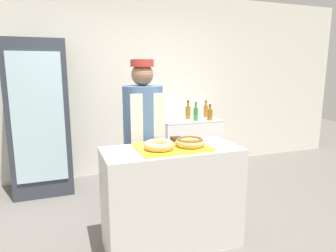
# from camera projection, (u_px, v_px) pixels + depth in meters

# --- Properties ---
(ground_plane) EXTENTS (14.00, 14.00, 0.00)m
(ground_plane) POSITION_uv_depth(u_px,v_px,m) (172.00, 243.00, 2.78)
(ground_plane) COLOR #66605B
(wall_back) EXTENTS (8.00, 0.06, 2.70)m
(wall_back) POSITION_uv_depth(u_px,v_px,m) (121.00, 85.00, 4.48)
(wall_back) COLOR silver
(wall_back) RESTS_ON ground_plane
(display_counter) EXTENTS (1.21, 0.54, 0.92)m
(display_counter) POSITION_uv_depth(u_px,v_px,m) (172.00, 197.00, 2.69)
(display_counter) COLOR beige
(display_counter) RESTS_ON ground_plane
(serving_tray) EXTENTS (0.62, 0.45, 0.02)m
(serving_tray) POSITION_uv_depth(u_px,v_px,m) (172.00, 147.00, 2.60)
(serving_tray) COLOR yellow
(serving_tray) RESTS_ON display_counter
(donut_light_glaze) EXTENTS (0.26, 0.26, 0.07)m
(donut_light_glaze) POSITION_uv_depth(u_px,v_px,m) (159.00, 145.00, 2.48)
(donut_light_glaze) COLOR tan
(donut_light_glaze) RESTS_ON serving_tray
(donut_chocolate_glaze) EXTENTS (0.26, 0.26, 0.07)m
(donut_chocolate_glaze) POSITION_uv_depth(u_px,v_px,m) (190.00, 142.00, 2.58)
(donut_chocolate_glaze) COLOR tan
(donut_chocolate_glaze) RESTS_ON serving_tray
(brownie_back_left) EXTENTS (0.09, 0.09, 0.03)m
(brownie_back_left) POSITION_uv_depth(u_px,v_px,m) (155.00, 141.00, 2.71)
(brownie_back_left) COLOR #382111
(brownie_back_left) RESTS_ON serving_tray
(brownie_back_right) EXTENTS (0.09, 0.09, 0.03)m
(brownie_back_right) POSITION_uv_depth(u_px,v_px,m) (177.00, 139.00, 2.78)
(brownie_back_right) COLOR #382111
(brownie_back_right) RESTS_ON serving_tray
(baker_person) EXTENTS (0.41, 0.41, 1.69)m
(baker_person) POSITION_uv_depth(u_px,v_px,m) (144.00, 139.00, 3.11)
(baker_person) COLOR #4C4C51
(baker_person) RESTS_ON ground_plane
(beverage_fridge) EXTENTS (0.71, 0.62, 1.95)m
(beverage_fridge) POSITION_uv_depth(u_px,v_px,m) (40.00, 118.00, 3.82)
(beverage_fridge) COLOR #333842
(beverage_fridge) RESTS_ON ground_plane
(chest_freezer) EXTENTS (0.88, 0.63, 0.84)m
(chest_freezer) POSITION_uv_depth(u_px,v_px,m) (187.00, 145.00, 4.63)
(chest_freezer) COLOR white
(chest_freezer) RESTS_ON ground_plane
(bottle_green) EXTENTS (0.07, 0.07, 0.27)m
(bottle_green) POSITION_uv_depth(u_px,v_px,m) (196.00, 114.00, 4.36)
(bottle_green) COLOR #2D8C38
(bottle_green) RESTS_ON chest_freezer
(bottle_amber) EXTENTS (0.07, 0.07, 0.26)m
(bottle_amber) POSITION_uv_depth(u_px,v_px,m) (206.00, 111.00, 4.66)
(bottle_amber) COLOR #99661E
(bottle_amber) RESTS_ON chest_freezer
(bottle_amber_b) EXTENTS (0.08, 0.08, 0.28)m
(bottle_amber_b) POSITION_uv_depth(u_px,v_px,m) (188.00, 112.00, 4.51)
(bottle_amber_b) COLOR #99661E
(bottle_amber_b) RESTS_ON chest_freezer
(bottle_amber_b_b) EXTENTS (0.08, 0.08, 0.23)m
(bottle_amber_b_b) POSITION_uv_depth(u_px,v_px,m) (210.00, 114.00, 4.40)
(bottle_amber_b_b) COLOR #99661E
(bottle_amber_b_b) RESTS_ON chest_freezer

